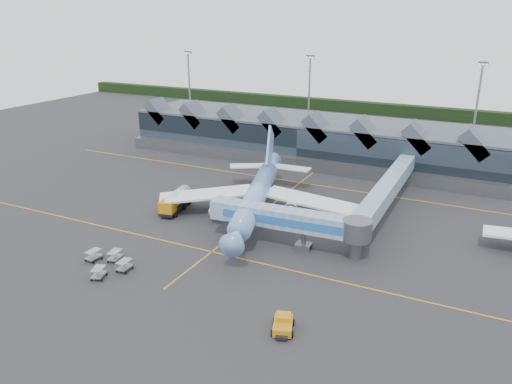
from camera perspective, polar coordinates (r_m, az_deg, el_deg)
The scene contains 10 objects.
ground at distance 81.68m, azimuth -2.18°, elevation -4.58°, with size 260.00×260.00×0.00m, color #2A2A2C.
taxi_stripes at distance 89.86m, azimuth 0.85°, elevation -2.22°, with size 120.00×60.00×0.01m.
tree_line_far at distance 181.64m, azimuth 14.76°, elevation 9.12°, with size 260.00×4.00×4.00m, color black.
terminal at distance 123.18m, azimuth 6.26°, elevation 6.16°, with size 90.00×22.25×12.52m.
light_masts at distance 130.63m, azimuth 19.76°, elevation 9.32°, with size 132.40×42.56×22.45m.
main_airliner at distance 87.18m, azimuth 0.16°, elevation -0.19°, with size 34.31×40.34×13.22m.
jet_bridge at distance 74.83m, azimuth 4.79°, elevation -3.39°, with size 25.05×5.02×6.09m.
fuel_truck at distance 91.09m, azimuth -9.09°, elevation -0.87°, with size 4.47×10.29×3.43m.
pushback_tug at distance 57.95m, azimuth 3.10°, elevation -14.87°, with size 3.33×4.24×1.71m.
baggage_carts at distance 73.42m, azimuth -16.56°, elevation -7.66°, with size 7.62×7.37×1.54m.
Camera 1 is at (35.74, -65.24, 33.72)m, focal length 35.00 mm.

